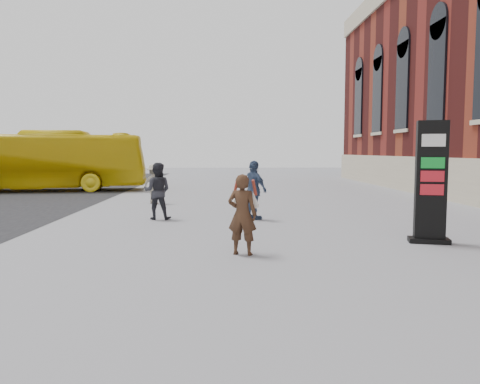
{
  "coord_description": "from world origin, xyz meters",
  "views": [
    {
      "loc": [
        -0.0,
        -8.69,
        2.07
      ],
      "look_at": [
        0.36,
        1.55,
        1.18
      ],
      "focal_mm": 35.0,
      "sensor_mm": 36.0,
      "label": 1
    }
  ],
  "objects_px": {
    "pedestrian_c": "(254,190)",
    "bus": "(35,161)",
    "pedestrian_b": "(154,184)",
    "info_pylon": "(431,182)",
    "woman": "(242,213)",
    "pedestrian_a": "(157,191)"
  },
  "relations": [
    {
      "from": "pedestrian_c",
      "to": "bus",
      "type": "bearing_deg",
      "value": 7.49
    },
    {
      "from": "bus",
      "to": "pedestrian_b",
      "type": "bearing_deg",
      "value": -137.64
    },
    {
      "from": "bus",
      "to": "pedestrian_c",
      "type": "bearing_deg",
      "value": -141.15
    },
    {
      "from": "info_pylon",
      "to": "bus",
      "type": "bearing_deg",
      "value": 149.14
    },
    {
      "from": "woman",
      "to": "bus",
      "type": "height_order",
      "value": "bus"
    },
    {
      "from": "info_pylon",
      "to": "pedestrian_a",
      "type": "bearing_deg",
      "value": 163.68
    },
    {
      "from": "pedestrian_b",
      "to": "pedestrian_c",
      "type": "distance_m",
      "value": 5.77
    },
    {
      "from": "woman",
      "to": "pedestrian_a",
      "type": "relative_size",
      "value": 0.94
    },
    {
      "from": "pedestrian_a",
      "to": "pedestrian_c",
      "type": "xyz_separation_m",
      "value": [
        2.94,
        -0.15,
        0.03
      ]
    },
    {
      "from": "woman",
      "to": "pedestrian_a",
      "type": "distance_m",
      "value": 5.52
    },
    {
      "from": "bus",
      "to": "pedestrian_c",
      "type": "xyz_separation_m",
      "value": [
        10.73,
        -10.67,
        -0.67
      ]
    },
    {
      "from": "pedestrian_c",
      "to": "pedestrian_a",
      "type": "bearing_deg",
      "value": 49.34
    },
    {
      "from": "bus",
      "to": "pedestrian_b",
      "type": "height_order",
      "value": "bus"
    },
    {
      "from": "woman",
      "to": "pedestrian_b",
      "type": "xyz_separation_m",
      "value": [
        -3.11,
        9.28,
        -0.05
      ]
    },
    {
      "from": "pedestrian_b",
      "to": "pedestrian_c",
      "type": "xyz_separation_m",
      "value": [
        3.66,
        -4.46,
        0.12
      ]
    },
    {
      "from": "woman",
      "to": "bus",
      "type": "bearing_deg",
      "value": -40.19
    },
    {
      "from": "bus",
      "to": "pedestrian_c",
      "type": "height_order",
      "value": "bus"
    },
    {
      "from": "pedestrian_b",
      "to": "bus",
      "type": "bearing_deg",
      "value": -14.91
    },
    {
      "from": "info_pylon",
      "to": "pedestrian_a",
      "type": "height_order",
      "value": "info_pylon"
    },
    {
      "from": "info_pylon",
      "to": "woman",
      "type": "xyz_separation_m",
      "value": [
        -4.29,
        -1.06,
        -0.54
      ]
    },
    {
      "from": "info_pylon",
      "to": "bus",
      "type": "height_order",
      "value": "bus"
    },
    {
      "from": "pedestrian_c",
      "to": "info_pylon",
      "type": "bearing_deg",
      "value": -172.82
    }
  ]
}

